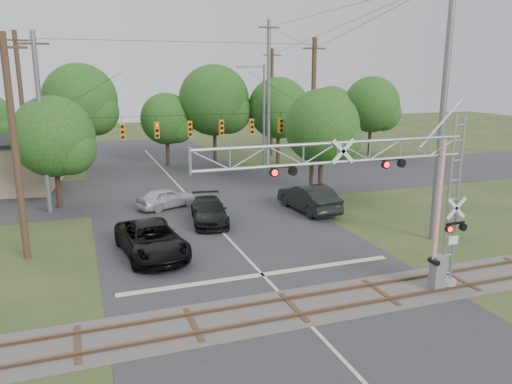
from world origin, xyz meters
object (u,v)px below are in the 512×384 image
object	(u,v)px
traffic_signal_span	(202,122)
sedan_silver	(166,198)
pickup_black	(152,240)
car_dark	(209,211)
streetlight	(262,113)
crossing_gantry	(386,189)

from	to	relation	value
traffic_signal_span	sedan_silver	distance (m)	5.92
pickup_black	car_dark	bearing A→B (deg)	41.29
traffic_signal_span	pickup_black	distance (m)	12.45
pickup_black	streetlight	world-z (taller)	streetlight
traffic_signal_span	car_dark	xyz separation A→B (m)	(-1.07, -5.72, -4.89)
pickup_black	streetlight	size ratio (longest dim) A/B	0.62
sedan_silver	streetlight	size ratio (longest dim) A/B	0.42
traffic_signal_span	streetlight	size ratio (longest dim) A/B	1.99
pickup_black	sedan_silver	xyz separation A→B (m)	(2.27, 8.82, -0.14)
traffic_signal_span	sedan_silver	xyz separation A→B (m)	(-2.96, -1.41, -4.93)
traffic_signal_span	streetlight	distance (m)	10.68
pickup_black	car_dark	size ratio (longest dim) A/B	1.19
crossing_gantry	sedan_silver	bearing A→B (deg)	108.64
car_dark	sedan_silver	world-z (taller)	car_dark
crossing_gantry	traffic_signal_span	size ratio (longest dim) A/B	0.60
crossing_gantry	pickup_black	world-z (taller)	crossing_gantry
crossing_gantry	streetlight	world-z (taller)	streetlight
car_dark	streetlight	distance (m)	16.55
streetlight	sedan_silver	bearing A→B (deg)	-138.59
car_dark	sedan_silver	size ratio (longest dim) A/B	1.24
sedan_silver	car_dark	bearing A→B (deg)	-179.09
car_dark	sedan_silver	distance (m)	4.70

